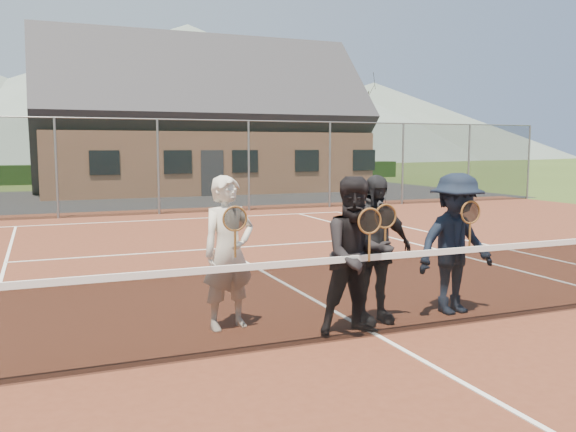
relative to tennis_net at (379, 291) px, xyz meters
name	(u,v)px	position (x,y,z in m)	size (l,w,h in m)	color
ground	(131,199)	(0.00, 20.00, -0.54)	(220.00, 220.00, 0.00)	#334819
court_surface	(378,337)	(0.00, 0.00, -0.53)	(30.00, 30.00, 0.02)	#562819
tarmac_carpark	(26,202)	(-4.00, 20.00, -0.53)	(40.00, 12.00, 0.01)	black
hedge_row	(102,174)	(0.00, 32.00, 0.01)	(40.00, 1.20, 1.10)	black
hill_centre	(189,93)	(20.00, 95.00, 10.46)	(120.00, 120.00, 22.00)	slate
hill_east	(373,121)	(55.00, 95.00, 6.46)	(90.00, 90.00, 14.00)	#586960
court_markings	(378,336)	(0.00, 0.00, -0.51)	(11.03, 23.83, 0.01)	white
tennis_net	(379,291)	(0.00, 0.00, 0.00)	(11.68, 0.08, 1.10)	slate
perimeter_fence	(158,167)	(0.00, 13.50, 0.99)	(30.07, 0.07, 3.02)	slate
clubhouse	(200,109)	(4.00, 24.00, 3.45)	(15.60, 8.20, 7.70)	#9E6B4C
tree_c	(132,87)	(2.00, 33.00, 5.25)	(3.20, 3.20, 7.77)	#3D2316
tree_d	(283,92)	(12.00, 33.00, 5.25)	(3.20, 3.20, 7.77)	#382214
tree_e	(361,95)	(18.00, 33.00, 5.25)	(3.20, 3.20, 7.77)	#3C2616
player_a	(228,253)	(-1.47, 0.94, 0.38)	(0.73, 0.56, 1.80)	beige
player_b	(357,256)	(-0.18, 0.18, 0.38)	(0.94, 0.76, 1.80)	black
player_c	(373,249)	(0.22, 0.51, 0.38)	(1.06, 0.51, 1.80)	#222327
player_d	(456,244)	(1.41, 0.48, 0.38)	(1.21, 0.76, 1.80)	black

